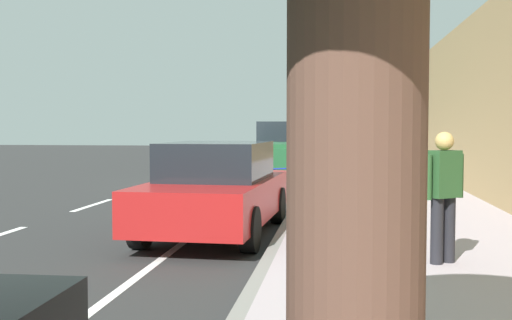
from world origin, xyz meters
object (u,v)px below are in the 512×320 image
(parked_suv_white_farthest, at_px, (300,140))
(street_tree_mid_block, at_px, (339,89))
(parked_sedan_dark_blue_far, at_px, (293,150))
(bicycle_at_curb, at_px, (287,180))
(fire_hydrant, at_px, (326,160))
(parked_pickup_green_mid, at_px, (282,153))
(pedestrian_on_phone, at_px, (444,190))
(cyclist_with_backpack, at_px, (294,154))
(parked_sedan_red_second, at_px, (217,189))

(parked_suv_white_farthest, height_order, street_tree_mid_block, street_tree_mid_block)
(parked_sedan_dark_blue_far, height_order, parked_suv_white_farthest, parked_suv_white_farthest)
(parked_sedan_dark_blue_far, relative_size, bicycle_at_curb, 2.64)
(parked_sedan_dark_blue_far, bearing_deg, street_tree_mid_block, 20.09)
(parked_suv_white_farthest, bearing_deg, street_tree_mid_block, -68.47)
(fire_hydrant, bearing_deg, bicycle_at_curb, -98.08)
(parked_pickup_green_mid, xyz_separation_m, fire_hydrant, (1.39, 2.23, -0.35))
(parked_pickup_green_mid, height_order, parked_sedan_dark_blue_far, parked_pickup_green_mid)
(parked_suv_white_farthest, distance_m, bicycle_at_curb, 17.41)
(pedestrian_on_phone, height_order, fire_hydrant, pedestrian_on_phone)
(parked_suv_white_farthest, distance_m, pedestrian_on_phone, 26.27)
(parked_suv_white_farthest, relative_size, street_tree_mid_block, 0.94)
(parked_sedan_dark_blue_far, xyz_separation_m, pedestrian_on_phone, (3.26, -20.01, 0.26))
(parked_sedan_dark_blue_far, distance_m, cyclist_with_backpack, 11.82)
(parked_sedan_red_second, height_order, parked_suv_white_farthest, parked_suv_white_farthest)
(fire_hydrant, bearing_deg, parked_suv_white_farthest, 98.19)
(parked_pickup_green_mid, relative_size, fire_hydrant, 6.43)
(parked_suv_white_farthest, relative_size, cyclist_with_backpack, 2.70)
(bicycle_at_curb, xyz_separation_m, pedestrian_on_phone, (2.60, -8.68, 0.65))
(parked_sedan_dark_blue_far, bearing_deg, pedestrian_on_phone, -80.74)
(parked_suv_white_farthest, xyz_separation_m, street_tree_mid_block, (2.09, -5.30, 2.45))
(bicycle_at_curb, relative_size, fire_hydrant, 2.03)
(parked_pickup_green_mid, distance_m, pedestrian_on_phone, 13.13)
(fire_hydrant, bearing_deg, parked_sedan_red_second, -96.84)
(parked_sedan_dark_blue_far, distance_m, bicycle_at_curb, 11.36)
(parked_suv_white_farthest, bearing_deg, fire_hydrant, -81.81)
(parked_suv_white_farthest, height_order, fire_hydrant, parked_suv_white_farthest)
(parked_pickup_green_mid, relative_size, pedestrian_on_phone, 3.39)
(cyclist_with_backpack, bearing_deg, bicycle_at_curb, 116.64)
(parked_suv_white_farthest, xyz_separation_m, fire_hydrant, (1.59, -11.08, -0.48))
(parked_sedan_red_second, distance_m, street_tree_mid_block, 18.80)
(fire_hydrant, bearing_deg, street_tree_mid_block, 85.10)
(parked_sedan_dark_blue_far, xyz_separation_m, street_tree_mid_block, (2.05, 0.75, 2.72))
(parked_sedan_red_second, distance_m, parked_pickup_green_mid, 10.49)
(parked_sedan_red_second, distance_m, cyclist_with_backpack, 6.04)
(street_tree_mid_block, xyz_separation_m, fire_hydrant, (-0.50, -5.78, -2.93))
(pedestrian_on_phone, bearing_deg, cyclist_with_backpack, 106.09)
(street_tree_mid_block, xyz_separation_m, pedestrian_on_phone, (1.21, -20.77, -2.46))
(parked_sedan_red_second, bearing_deg, bicycle_at_curb, 84.38)
(pedestrian_on_phone, bearing_deg, parked_suv_white_farthest, 97.22)
(parked_sedan_red_second, xyz_separation_m, fire_hydrant, (1.52, 12.71, -0.21))
(parked_sedan_dark_blue_far, distance_m, street_tree_mid_block, 3.49)
(parked_pickup_green_mid, relative_size, parked_suv_white_farthest, 1.14)
(parked_sedan_red_second, distance_m, parked_suv_white_farthest, 23.79)
(street_tree_mid_block, bearing_deg, fire_hydrant, -94.90)
(parked_pickup_green_mid, bearing_deg, parked_sedan_dark_blue_far, 91.29)
(parked_pickup_green_mid, height_order, street_tree_mid_block, street_tree_mid_block)
(parked_sedan_dark_blue_far, height_order, cyclist_with_backpack, cyclist_with_backpack)
(parked_sedan_red_second, height_order, street_tree_mid_block, street_tree_mid_block)
(parked_sedan_dark_blue_far, distance_m, pedestrian_on_phone, 20.28)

